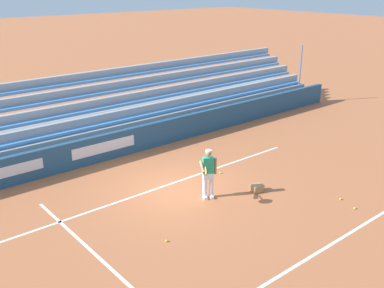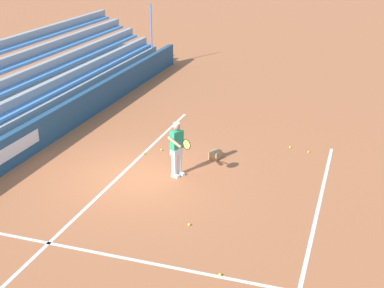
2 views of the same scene
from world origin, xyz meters
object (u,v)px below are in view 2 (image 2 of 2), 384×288
Objects in this scene: tennis_player at (177,149)px; tennis_ball_far_left at (220,275)px; tennis_ball_midcourt at (309,152)px; ball_box_cardboard at (215,155)px; tennis_ball_stray_back at (161,150)px; tennis_ball_by_box at (290,147)px; tennis_ball_far_right at (189,225)px; tennis_ball_on_baseline at (144,154)px.

tennis_player is 5.27m from tennis_ball_far_left.
tennis_ball_midcourt is at bearing 130.61° from tennis_player.
ball_box_cardboard is at bearing 155.57° from tennis_player.
tennis_ball_stray_back is (-6.21, -3.80, 0.00)m from tennis_ball_far_left.
tennis_ball_by_box is (-3.31, 2.95, -0.86)m from tennis_player.
tennis_ball_stray_back is at bearing -73.82° from tennis_ball_midcourt.
tennis_ball_stray_back is (1.61, -4.14, 0.00)m from tennis_ball_by_box.
tennis_ball_far_right is 5.06m from tennis_ball_stray_back.
tennis_ball_midcourt is (0.21, 0.66, 0.00)m from tennis_ball_by_box.
ball_box_cardboard reaches higher than tennis_ball_far_right.
tennis_ball_far_left is (4.50, 2.61, -0.86)m from tennis_player.
tennis_player is 4.29× the size of ball_box_cardboard.
tennis_ball_stray_back is at bearing -145.09° from tennis_player.
tennis_ball_far_right is (2.70, 1.29, -0.86)m from tennis_player.
tennis_player is 4.84m from tennis_ball_midcourt.
tennis_ball_midcourt is (-1.90, 5.23, 0.00)m from tennis_ball_on_baseline.
tennis_ball_far_right is (5.80, -2.32, 0.00)m from tennis_ball_midcourt.
tennis_ball_stray_back is (-4.41, -2.48, 0.00)m from tennis_ball_far_right.
tennis_ball_far_right is at bearing 29.37° from tennis_ball_stray_back.
tennis_ball_far_right is at bearing -21.84° from tennis_ball_midcourt.
ball_box_cardboard reaches higher than tennis_ball_far_left.
tennis_ball_far_left is 7.09m from tennis_ball_on_baseline.
tennis_ball_on_baseline is 5.57m from tennis_ball_midcourt.
tennis_ball_far_left and tennis_ball_midcourt have the same top height.
tennis_ball_midcourt is at bearing 117.02° from ball_box_cardboard.
tennis_ball_on_baseline is 1.00× the size of tennis_ball_far_right.
tennis_ball_midcourt is 5.00m from tennis_ball_stray_back.
tennis_ball_far_left is at bearing 36.54° from tennis_ball_on_baseline.
tennis_ball_far_right is 1.00× the size of tennis_ball_stray_back.
tennis_ball_on_baseline and tennis_ball_stray_back have the same top height.
tennis_ball_midcourt is (-1.46, 2.87, -0.10)m from ball_box_cardboard.
tennis_ball_far_left is at bearing 36.17° from tennis_ball_far_right.
ball_box_cardboard is 6.06× the size of tennis_ball_on_baseline.
tennis_ball_far_left is 7.27m from tennis_ball_stray_back.
tennis_ball_by_box is 1.00× the size of tennis_ball_midcourt.
ball_box_cardboard is 1.94m from tennis_ball_stray_back.
tennis_ball_on_baseline is 1.00× the size of tennis_ball_stray_back.
ball_box_cardboard is at bearing -172.80° from tennis_ball_far_right.
ball_box_cardboard is 6.06× the size of tennis_ball_by_box.
tennis_ball_far_left is at bearing -7.56° from tennis_ball_midcourt.
tennis_ball_by_box is at bearing 138.25° from tennis_player.
ball_box_cardboard is at bearing 87.90° from tennis_ball_stray_back.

